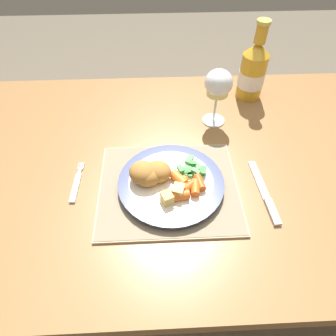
{
  "coord_description": "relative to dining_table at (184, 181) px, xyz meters",
  "views": [
    {
      "loc": [
        -0.07,
        -0.55,
        1.31
      ],
      "look_at": [
        -0.05,
        -0.07,
        0.78
      ],
      "focal_mm": 32.0,
      "sensor_mm": 36.0,
      "label": 1
    }
  ],
  "objects": [
    {
      "name": "ground_plane",
      "position": [
        0.0,
        0.0,
        -0.65
      ],
      "size": [
        6.0,
        6.0,
        0.0
      ],
      "primitive_type": "plane",
      "color": "brown"
    },
    {
      "name": "dining_table",
      "position": [
        0.0,
        0.0,
        0.0
      ],
      "size": [
        1.41,
        0.81,
        0.74
      ],
      "color": "olive",
      "rests_on": "ground"
    },
    {
      "name": "placemat",
      "position": [
        -0.05,
        -0.1,
        0.09
      ],
      "size": [
        0.33,
        0.28,
        0.01
      ],
      "color": "tan",
      "rests_on": "dining_table"
    },
    {
      "name": "dinner_plate",
      "position": [
        -0.04,
        -0.1,
        0.11
      ],
      "size": [
        0.25,
        0.25,
        0.02
      ],
      "color": "white",
      "rests_on": "placemat"
    },
    {
      "name": "breaded_croquettes",
      "position": [
        -0.1,
        -0.09,
        0.14
      ],
      "size": [
        0.12,
        0.09,
        0.05
      ],
      "color": "#A87033",
      "rests_on": "dinner_plate"
    },
    {
      "name": "green_beans_pile",
      "position": [
        0.01,
        -0.07,
        0.12
      ],
      "size": [
        0.07,
        0.07,
        0.02
      ],
      "color": "green",
      "rests_on": "dinner_plate"
    },
    {
      "name": "glazed_carrots",
      "position": [
        -0.01,
        -0.12,
        0.13
      ],
      "size": [
        0.08,
        0.09,
        0.02
      ],
      "color": "orange",
      "rests_on": "dinner_plate"
    },
    {
      "name": "fork",
      "position": [
        -0.27,
        -0.08,
        0.09
      ],
      "size": [
        0.02,
        0.13,
        0.01
      ],
      "color": "silver",
      "rests_on": "dining_table"
    },
    {
      "name": "table_knife",
      "position": [
        0.18,
        -0.14,
        0.09
      ],
      "size": [
        0.03,
        0.19,
        0.01
      ],
      "color": "silver",
      "rests_on": "dining_table"
    },
    {
      "name": "wine_glass",
      "position": [
        0.1,
        0.15,
        0.21
      ],
      "size": [
        0.08,
        0.08,
        0.17
      ],
      "color": "silver",
      "rests_on": "dining_table"
    },
    {
      "name": "bottle",
      "position": [
        0.23,
        0.28,
        0.18
      ],
      "size": [
        0.08,
        0.08,
        0.24
      ],
      "color": "gold",
      "rests_on": "dining_table"
    },
    {
      "name": "roast_potatoes",
      "position": [
        -0.04,
        -0.14,
        0.13
      ],
      "size": [
        0.06,
        0.05,
        0.03
      ],
      "color": "#DBB256",
      "rests_on": "dinner_plate"
    }
  ]
}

